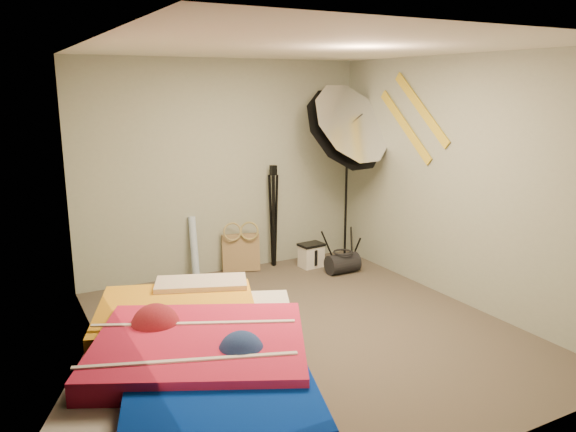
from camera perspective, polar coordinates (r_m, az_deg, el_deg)
floor at (r=5.26m, az=2.19°, el=-11.58°), size 4.00×4.00×0.00m
ceiling at (r=4.79m, az=2.46°, el=16.74°), size 4.00×4.00×0.00m
wall_back at (r=6.64m, az=-6.53°, el=4.84°), size 3.50×0.00×3.50m
wall_front at (r=3.36m, az=20.01°, el=-4.06°), size 3.50×0.00×3.50m
wall_left at (r=4.27m, az=-18.32°, el=-0.36°), size 0.00×4.00×4.00m
wall_right at (r=5.94m, az=17.02°, el=3.38°), size 0.00×4.00×4.00m
tote_bag at (r=6.83m, az=-4.83°, el=-3.70°), size 0.49×0.32×0.46m
wrapping_roll at (r=6.59m, az=-9.52°, el=-3.21°), size 0.10×0.21×0.73m
camera_case at (r=6.97m, az=2.37°, el=-4.08°), size 0.29×0.22×0.27m
duffel_bag at (r=6.77m, az=5.57°, el=-4.81°), size 0.39×0.24×0.24m
wall_stripe_upper at (r=6.29m, az=13.40°, el=10.52°), size 0.02×0.91×0.78m
wall_stripe_lower at (r=6.49m, az=11.83°, el=8.90°), size 0.02×0.91×0.78m
bed at (r=4.02m, az=-9.38°, el=-15.04°), size 2.20×2.64×0.63m
photo_umbrella at (r=6.72m, az=5.73°, el=8.62°), size 1.31×0.91×2.34m
camera_tripod at (r=6.86m, az=-1.48°, el=0.72°), size 0.07×0.07×1.26m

